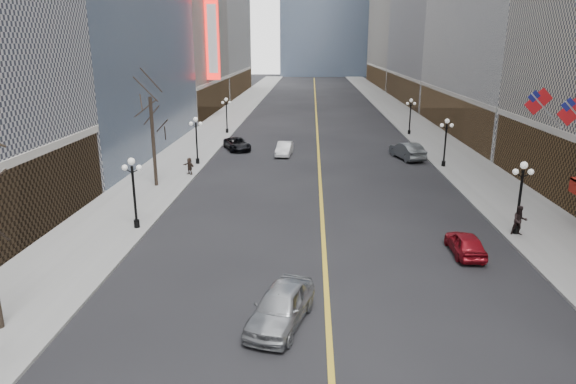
# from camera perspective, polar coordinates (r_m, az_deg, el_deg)

# --- Properties ---
(sidewalk_east) EXTENTS (6.00, 230.00, 0.15)m
(sidewalk_east) POSITION_cam_1_polar(r_m,az_deg,el_deg) (72.60, 14.45, 6.72)
(sidewalk_east) COLOR gray
(sidewalk_east) RESTS_ON ground
(sidewalk_west) EXTENTS (6.00, 230.00, 0.15)m
(sidewalk_west) POSITION_cam_1_polar(r_m,az_deg,el_deg) (72.28, -8.00, 7.04)
(sidewalk_west) COLOR gray
(sidewalk_west) RESTS_ON ground
(lane_line) EXTENTS (0.25, 200.00, 0.02)m
(lane_line) POSITION_cam_1_polar(r_m,az_deg,el_deg) (80.97, 3.18, 8.09)
(lane_line) COLOR gold
(lane_line) RESTS_ON ground
(streetlamp_east_1) EXTENTS (1.26, 0.44, 4.52)m
(streetlamp_east_1) POSITION_cam_1_polar(r_m,az_deg,el_deg) (33.79, 24.45, 0.17)
(streetlamp_east_1) COLOR black
(streetlamp_east_1) RESTS_ON sidewalk_east
(streetlamp_east_2) EXTENTS (1.26, 0.44, 4.52)m
(streetlamp_east_2) POSITION_cam_1_polar(r_m,az_deg,el_deg) (50.51, 17.12, 5.81)
(streetlamp_east_2) COLOR black
(streetlamp_east_2) RESTS_ON sidewalk_east
(streetlamp_east_3) EXTENTS (1.26, 0.44, 4.52)m
(streetlamp_east_3) POSITION_cam_1_polar(r_m,az_deg,el_deg) (67.89, 13.44, 8.58)
(streetlamp_east_3) COLOR black
(streetlamp_east_3) RESTS_ON sidewalk_east
(streetlamp_west_1) EXTENTS (1.26, 0.44, 4.52)m
(streetlamp_west_1) POSITION_cam_1_polar(r_m,az_deg,el_deg) (33.20, -16.80, 0.68)
(streetlamp_west_1) COLOR black
(streetlamp_west_1) RESTS_ON sidewalk_west
(streetlamp_west_2) EXTENTS (1.26, 0.44, 4.52)m
(streetlamp_west_2) POSITION_cam_1_polar(r_m,az_deg,el_deg) (50.12, -10.15, 6.20)
(streetlamp_west_2) COLOR black
(streetlamp_west_2) RESTS_ON sidewalk_west
(streetlamp_west_3) EXTENTS (1.26, 0.44, 4.52)m
(streetlamp_west_3) POSITION_cam_1_polar(r_m,az_deg,el_deg) (67.60, -6.85, 8.87)
(streetlamp_west_3) COLOR black
(streetlamp_west_3) RESTS_ON sidewalk_west
(flag_4) EXTENTS (2.87, 0.12, 2.87)m
(flag_4) POSITION_cam_1_polar(r_m,az_deg,el_deg) (36.22, 29.32, 7.65)
(flag_4) COLOR #B2B2B7
(flag_4) RESTS_ON ground
(flag_5) EXTENTS (2.87, 0.12, 2.87)m
(flag_5) POSITION_cam_1_polar(r_m,az_deg,el_deg) (40.73, 26.26, 8.78)
(flag_5) COLOR #B2B2B7
(flag_5) RESTS_ON ground
(theatre_marquee) EXTENTS (2.00, 0.55, 12.00)m
(theatre_marquee) POSITION_cam_1_polar(r_m,az_deg,el_deg) (81.57, -8.39, 16.46)
(theatre_marquee) COLOR red
(theatre_marquee) RESTS_ON ground
(tree_west_far) EXTENTS (3.60, 3.60, 7.92)m
(tree_west_far) POSITION_cam_1_polar(r_m,az_deg,el_deg) (42.43, -14.98, 8.69)
(tree_west_far) COLOR #2D231C
(tree_west_far) RESTS_ON sidewalk_west
(car_nb_near) EXTENTS (3.18, 5.19, 1.65)m
(car_nb_near) POSITION_cam_1_polar(r_m,az_deg,el_deg) (21.95, -0.79, -12.56)
(car_nb_near) COLOR #999CA0
(car_nb_near) RESTS_ON ground
(car_nb_mid) EXTENTS (1.80, 4.32, 1.39)m
(car_nb_mid) POSITION_cam_1_polar(r_m,az_deg,el_deg) (54.22, -0.40, 4.82)
(car_nb_mid) COLOR silver
(car_nb_mid) RESTS_ON ground
(car_nb_far) EXTENTS (3.92, 5.36, 1.35)m
(car_nb_far) POSITION_cam_1_polar(r_m,az_deg,el_deg) (57.31, -5.67, 5.35)
(car_nb_far) COLOR black
(car_nb_far) RESTS_ON ground
(car_sb_mid) EXTENTS (1.59, 3.88, 1.32)m
(car_sb_mid) POSITION_cam_1_polar(r_m,az_deg,el_deg) (30.39, 19.11, -5.41)
(car_sb_mid) COLOR maroon
(car_sb_mid) RESTS_ON ground
(car_sb_far) EXTENTS (3.17, 5.52, 1.72)m
(car_sb_far) POSITION_cam_1_polar(r_m,az_deg,el_deg) (53.81, 13.11, 4.49)
(car_sb_far) COLOR #4E5355
(car_sb_far) RESTS_ON ground
(ped_east_walk) EXTENTS (0.92, 0.54, 1.84)m
(ped_east_walk) POSITION_cam_1_polar(r_m,az_deg,el_deg) (34.10, 24.34, -2.91)
(ped_east_walk) COLOR black
(ped_east_walk) RESTS_ON sidewalk_east
(ped_west_far) EXTENTS (1.36, 1.15, 1.50)m
(ped_west_far) POSITION_cam_1_polar(r_m,az_deg,el_deg) (46.45, -10.90, 2.85)
(ped_west_far) COLOR black
(ped_west_far) RESTS_ON sidewalk_west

